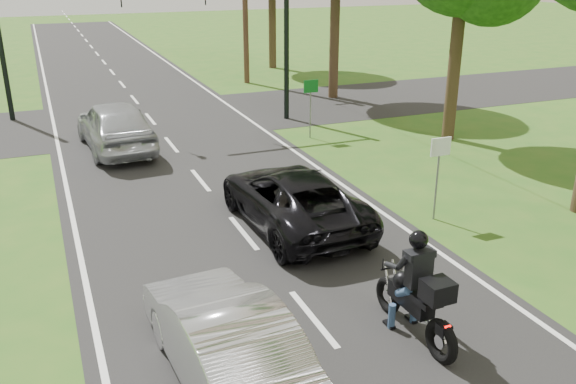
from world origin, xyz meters
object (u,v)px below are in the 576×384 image
object	(u,v)px
sign_white	(439,159)
sign_green	(311,95)
motorcycle_rider	(418,297)
silver_suv	(115,125)
silver_sedan	(225,338)
dark_suv	(293,198)
traffic_signal	(241,16)

from	to	relation	value
sign_white	sign_green	size ratio (longest dim) A/B	1.00
motorcycle_rider	silver_suv	distance (m)	13.68
motorcycle_rider	silver_sedan	size ratio (longest dim) A/B	0.54
dark_suv	traffic_signal	bearing A→B (deg)	-103.30
silver_sedan	sign_white	size ratio (longest dim) A/B	2.03
silver_sedan	silver_suv	world-z (taller)	silver_suv
sign_white	traffic_signal	bearing A→B (deg)	97.05
dark_suv	silver_suv	world-z (taller)	silver_suv
dark_suv	silver_suv	size ratio (longest dim) A/B	1.00
traffic_signal	sign_white	world-z (taller)	traffic_signal
silver_suv	sign_white	distance (m)	11.26
sign_white	motorcycle_rider	bearing A→B (deg)	-128.58
dark_suv	sign_green	xyz separation A→B (m)	(3.63, 6.98, 0.88)
sign_white	silver_suv	bearing A→B (deg)	125.51
motorcycle_rider	traffic_signal	world-z (taller)	traffic_signal
traffic_signal	sign_white	xyz separation A→B (m)	(1.36, -11.02, -2.54)
motorcycle_rider	dark_suv	size ratio (longest dim) A/B	0.46
silver_sedan	sign_white	world-z (taller)	sign_white
dark_suv	sign_green	size ratio (longest dim) A/B	2.38
motorcycle_rider	silver_suv	size ratio (longest dim) A/B	0.46
sign_green	motorcycle_rider	bearing A→B (deg)	-106.11
silver_suv	motorcycle_rider	bearing A→B (deg)	99.87
dark_suv	traffic_signal	distance (m)	10.77
traffic_signal	sign_green	xyz separation A→B (m)	(1.56, -3.02, -2.54)
motorcycle_rider	traffic_signal	distance (m)	15.65
silver_suv	traffic_signal	size ratio (longest dim) A/B	0.79
dark_suv	sign_white	xyz separation A→B (m)	(3.43, -1.02, 0.88)
motorcycle_rider	sign_green	bearing A→B (deg)	72.67
motorcycle_rider	sign_green	world-z (taller)	sign_green
traffic_signal	sign_white	size ratio (longest dim) A/B	3.00
traffic_signal	sign_green	size ratio (longest dim) A/B	3.00
dark_suv	silver_sedan	xyz separation A→B (m)	(-3.22, -5.00, 0.01)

